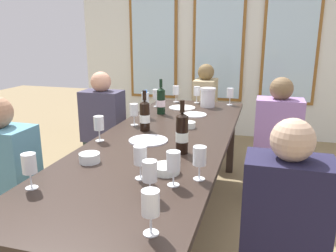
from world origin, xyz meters
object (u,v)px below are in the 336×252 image
at_px(wine_glass_2, 156,95).
at_px(seated_person_2, 7,191).
at_px(wine_bottle_0, 182,133).
at_px(seated_person_0, 104,132).
at_px(dining_table, 163,146).
at_px(wine_glass_3, 173,163).
at_px(wine_glass_7, 230,94).
at_px(wine_glass_8, 200,158).
at_px(water_bottle, 145,105).
at_px(wine_glass_0, 176,91).
at_px(white_plate_0, 194,115).
at_px(tasting_bowl_1, 166,169).
at_px(wine_bottle_2, 145,116).
at_px(wine_glass_10, 140,157).
at_px(wine_glass_11, 197,92).
at_px(white_plate_2, 148,140).
at_px(seated_person_4, 205,113).
at_px(seated_person_1, 277,146).
at_px(wine_bottle_1, 161,101).
at_px(wine_glass_6, 150,172).
at_px(seated_person_3, 283,241).
at_px(tasting_bowl_0, 188,125).
at_px(wine_glass_9, 99,124).
at_px(white_plate_1, 182,108).
at_px(wine_glass_4, 151,205).
at_px(tasting_bowl_2, 90,158).
at_px(wine_glass_1, 134,111).
at_px(metal_pitcher, 208,97).
at_px(wine_glass_5, 29,164).

height_order(wine_glass_2, seated_person_2, seated_person_2).
relative_size(wine_bottle_0, seated_person_0, 0.30).
distance_m(dining_table, wine_glass_3, 0.81).
bearing_deg(wine_glass_7, wine_glass_8, -88.49).
distance_m(water_bottle, wine_glass_0, 0.74).
height_order(white_plate_0, tasting_bowl_1, tasting_bowl_1).
xyz_separation_m(wine_bottle_2, wine_glass_10, (0.28, -0.84, 0.00)).
distance_m(wine_glass_8, wine_glass_11, 1.96).
bearing_deg(white_plate_2, wine_glass_8, -49.24).
distance_m(wine_glass_10, seated_person_4, 2.46).
bearing_deg(wine_glass_0, wine_glass_3, -75.68).
relative_size(tasting_bowl_1, seated_person_1, 0.13).
distance_m(wine_glass_3, seated_person_1, 1.57).
relative_size(wine_bottle_1, wine_bottle_2, 1.03).
distance_m(wine_bottle_0, seated_person_1, 1.20).
xyz_separation_m(dining_table, wine_glass_6, (0.21, -0.89, 0.19)).
distance_m(wine_glass_7, seated_person_3, 2.08).
bearing_deg(wine_bottle_1, tasting_bowl_0, -48.93).
height_order(white_plate_0, white_plate_2, same).
relative_size(wine_glass_9, seated_person_0, 0.16).
relative_size(white_plate_1, seated_person_1, 0.23).
bearing_deg(wine_glass_4, tasting_bowl_1, 100.78).
relative_size(white_plate_1, wine_glass_11, 1.49).
bearing_deg(seated_person_3, tasting_bowl_2, 171.41).
bearing_deg(wine_glass_4, wine_glass_6, 109.54).
bearing_deg(water_bottle, seated_person_1, 8.77).
bearing_deg(seated_person_0, tasting_bowl_0, -21.38).
bearing_deg(wine_glass_11, wine_glass_3, -81.82).
xyz_separation_m(wine_bottle_0, tasting_bowl_0, (-0.09, 0.58, -0.11)).
distance_m(wine_glass_1, wine_glass_4, 1.55).
xyz_separation_m(wine_bottle_0, seated_person_1, (0.60, 0.98, -0.34)).
bearing_deg(dining_table, white_plate_0, 84.26).
bearing_deg(wine_glass_6, wine_glass_8, 54.88).
bearing_deg(metal_pitcher, tasting_bowl_2, -103.05).
bearing_deg(wine_glass_3, wine_glass_0, 104.32).
bearing_deg(wine_glass_5, metal_pitcher, 76.59).
bearing_deg(tasting_bowl_2, wine_glass_1, 93.70).
bearing_deg(wine_glass_2, white_plate_1, -0.43).
distance_m(wine_bottle_0, wine_bottle_1, 1.06).
relative_size(wine_bottle_2, wine_glass_2, 1.77).
xyz_separation_m(wine_glass_7, wine_glass_10, (-0.24, -1.98, -0.00)).
relative_size(dining_table, white_plate_1, 10.62).
relative_size(wine_glass_4, wine_glass_10, 1.00).
height_order(white_plate_2, seated_person_4, seated_person_4).
xyz_separation_m(tasting_bowl_1, wine_glass_4, (0.11, -0.56, 0.10)).
relative_size(white_plate_1, wine_glass_7, 1.49).
bearing_deg(wine_glass_5, wine_bottle_2, 80.41).
xyz_separation_m(water_bottle, wine_glass_11, (0.30, 0.75, 0.00)).
distance_m(tasting_bowl_1, wine_glass_9, 0.73).
bearing_deg(tasting_bowl_0, wine_bottle_2, -150.49).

